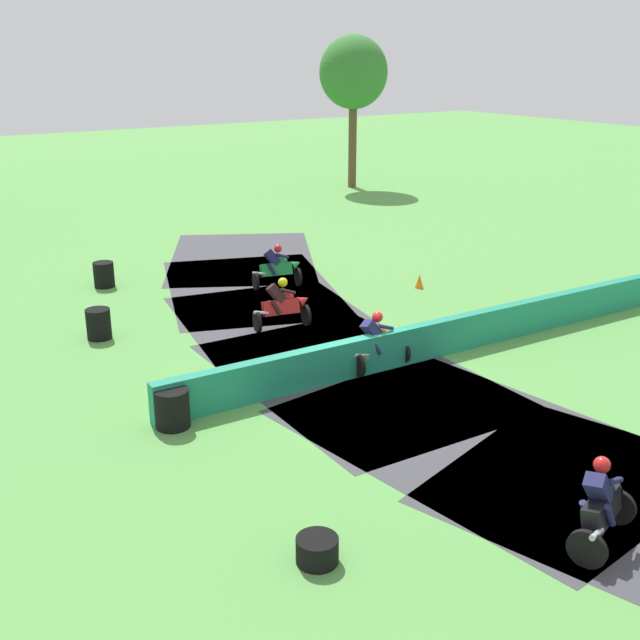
{
  "coord_description": "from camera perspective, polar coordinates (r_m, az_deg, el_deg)",
  "views": [
    {
      "loc": [
        -9.88,
        -13.47,
        7.17
      ],
      "look_at": [
        0.12,
        1.56,
        0.9
      ],
      "focal_mm": 43.85,
      "sensor_mm": 36.0,
      "label": 1
    }
  ],
  "objects": [
    {
      "name": "tire_stack_mid_a",
      "position": [
        21.15,
        -15.85,
        -0.27
      ],
      "size": [
        0.64,
        0.64,
        0.8
      ],
      "color": "black",
      "rests_on": "ground"
    },
    {
      "name": "safety_barrier",
      "position": [
        21.04,
        13.77,
        -0.04
      ],
      "size": [
        19.69,
        0.97,
        0.9
      ],
      "primitive_type": "cube",
      "rotation": [
        0.0,
        0.0,
        4.68
      ],
      "color": "#1E8466",
      "rests_on": "ground"
    },
    {
      "name": "motorcycle_chase_red",
      "position": [
        21.14,
        -2.72,
        1.13
      ],
      "size": [
        1.72,
        1.04,
        1.43
      ],
      "color": "black",
      "rests_on": "ground"
    },
    {
      "name": "traffic_cone",
      "position": [
        24.95,
        7.26,
        2.83
      ],
      "size": [
        0.28,
        0.28,
        0.44
      ],
      "primitive_type": "cone",
      "color": "orange",
      "rests_on": "ground"
    },
    {
      "name": "motorcycle_lead_green",
      "position": [
        24.84,
        -3.08,
        3.86
      ],
      "size": [
        1.73,
        1.12,
        1.42
      ],
      "color": "black",
      "rests_on": "ground"
    },
    {
      "name": "ground_plane",
      "position": [
        18.18,
        2.43,
        -4.1
      ],
      "size": [
        120.0,
        120.0,
        0.0
      ],
      "primitive_type": "plane",
      "color": "#569947"
    },
    {
      "name": "motorcycle_trailing_orange",
      "position": [
        18.43,
        4.34,
        -1.64
      ],
      "size": [
        1.68,
        0.84,
        1.43
      ],
      "color": "black",
      "rests_on": "ground"
    },
    {
      "name": "motorcycle_fourth_black",
      "position": [
        12.91,
        19.94,
        -12.44
      ],
      "size": [
        1.68,
        1.15,
        1.43
      ],
      "color": "black",
      "rests_on": "ground"
    },
    {
      "name": "tree_mid_rise",
      "position": [
        43.08,
        2.45,
        17.54
      ],
      "size": [
        3.6,
        3.6,
        7.92
      ],
      "color": "brown",
      "rests_on": "ground"
    },
    {
      "name": "tire_stack_near",
      "position": [
        25.77,
        -15.5,
        3.22
      ],
      "size": [
        0.65,
        0.65,
        0.8
      ],
      "color": "black",
      "rests_on": "ground"
    },
    {
      "name": "tire_stack_mid_b",
      "position": [
        15.92,
        -10.72,
        -6.36
      ],
      "size": [
        0.69,
        0.69,
        0.8
      ],
      "color": "black",
      "rests_on": "ground"
    },
    {
      "name": "tire_stack_far",
      "position": [
        11.97,
        -0.21,
        -16.43
      ],
      "size": [
        0.64,
        0.64,
        0.4
      ],
      "color": "black",
      "rests_on": "ground"
    },
    {
      "name": "track_asphalt",
      "position": [
        18.82,
        5.47,
        -3.31
      ],
      "size": [
        9.84,
        31.41,
        0.01
      ],
      "color": "#3D3D42",
      "rests_on": "ground"
    }
  ]
}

